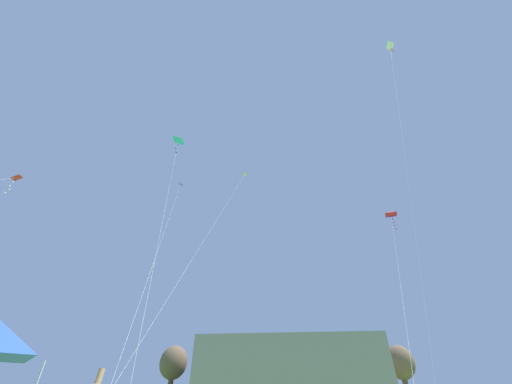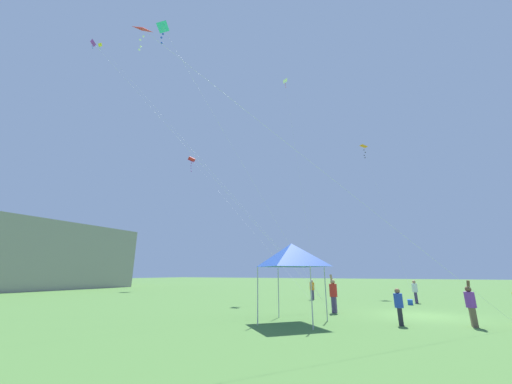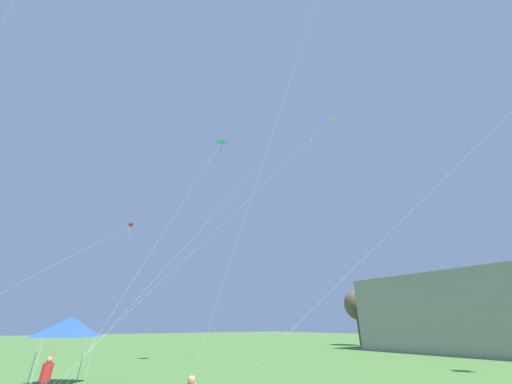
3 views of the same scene
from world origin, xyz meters
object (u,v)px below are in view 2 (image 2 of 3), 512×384
object	(u,v)px
person_red_shirt	(333,294)
kite_purple_delta_6	(102,53)
person_purple_shirt	(471,304)
kite_red_box_1	(192,160)
kite_cyan_delta_2	(164,29)
kite_red_delta_4	(152,37)
cooler_box	(410,302)
kite_white_delta_3	(285,84)
person_white_shirt	(415,291)
festival_tent	(292,255)
person_orange_shirt	(312,289)
person_blue_shirt	(399,305)
kite_yellow_delta_5	(109,55)
kite_orange_delta_0	(364,147)

from	to	relation	value
person_red_shirt	kite_purple_delta_6	world-z (taller)	kite_purple_delta_6
person_purple_shirt	kite_red_box_1	bearing A→B (deg)	156.72
person_red_shirt	kite_cyan_delta_2	bearing A→B (deg)	20.26
person_purple_shirt	kite_red_delta_4	distance (m)	17.56
cooler_box	kite_purple_delta_6	distance (m)	30.46
kite_white_delta_3	person_white_shirt	bearing A→B (deg)	-119.34
festival_tent	cooler_box	bearing A→B (deg)	-23.98
person_orange_shirt	kite_purple_delta_6	distance (m)	26.15
person_purple_shirt	person_blue_shirt	distance (m)	2.90
kite_yellow_delta_5	cooler_box	bearing A→B (deg)	-74.89
person_orange_shirt	kite_red_box_1	distance (m)	32.93
festival_tent	kite_white_delta_3	bearing A→B (deg)	19.71
kite_cyan_delta_2	kite_purple_delta_6	xyz separation A→B (m)	(-1.30, 5.21, -1.25)
person_red_shirt	kite_purple_delta_6	bearing A→B (deg)	17.10
person_red_shirt	kite_white_delta_3	world-z (taller)	kite_white_delta_3
kite_white_delta_3	kite_yellow_delta_5	world-z (taller)	kite_yellow_delta_5
kite_red_box_1	kite_cyan_delta_2	size ratio (longest dim) A/B	1.15
kite_cyan_delta_2	kite_yellow_delta_5	distance (m)	14.83
person_white_shirt	kite_white_delta_3	world-z (taller)	kite_white_delta_3
festival_tent	kite_yellow_delta_5	bearing A→B (deg)	81.11
person_orange_shirt	kite_red_delta_4	xyz separation A→B (m)	(-18.46, 1.03, 10.77)
cooler_box	person_purple_shirt	size ratio (longest dim) A/B	0.35
person_white_shirt	person_orange_shirt	size ratio (longest dim) A/B	1.01
person_red_shirt	kite_red_delta_4	distance (m)	15.88
person_blue_shirt	kite_red_delta_4	distance (m)	15.62
cooler_box	kite_orange_delta_0	size ratio (longest dim) A/B	0.04
kite_white_delta_3	kite_yellow_delta_5	bearing A→B (deg)	135.18
kite_red_delta_4	person_red_shirt	bearing A→B (deg)	-22.02
festival_tent	person_orange_shirt	bearing A→B (deg)	11.69
kite_orange_delta_0	kite_cyan_delta_2	world-z (taller)	kite_cyan_delta_2
person_white_shirt	kite_red_box_1	distance (m)	38.66
kite_red_delta_4	kite_yellow_delta_5	world-z (taller)	kite_yellow_delta_5
person_blue_shirt	kite_white_delta_3	world-z (taller)	kite_white_delta_3
person_white_shirt	kite_red_delta_4	size ratio (longest dim) A/B	0.13
festival_tent	kite_red_delta_4	xyz separation A→B (m)	(-6.66, 3.47, 8.64)
cooler_box	kite_red_delta_4	bearing A→B (deg)	154.66
kite_orange_delta_0	kite_red_delta_4	size ratio (longest dim) A/B	1.43
person_white_shirt	kite_yellow_delta_5	distance (m)	39.05
kite_cyan_delta_2	kite_red_box_1	bearing A→B (deg)	34.48
person_blue_shirt	kite_purple_delta_6	world-z (taller)	kite_purple_delta_6
kite_red_box_1	kite_white_delta_3	size ratio (longest dim) A/B	0.83
person_purple_shirt	person_orange_shirt	bearing A→B (deg)	143.99
cooler_box	person_red_shirt	bearing A→B (deg)	149.66
kite_orange_delta_0	person_blue_shirt	bearing A→B (deg)	-174.27
kite_yellow_delta_5	kite_orange_delta_0	bearing A→B (deg)	-51.80
kite_red_box_1	kite_red_delta_4	xyz separation A→B (m)	(-29.60, -22.39, -9.51)
festival_tent	kite_orange_delta_0	size ratio (longest dim) A/B	0.19
person_purple_shirt	person_orange_shirt	xyz separation A→B (m)	(9.48, 9.57, -0.03)
kite_white_delta_3	kite_red_delta_4	world-z (taller)	kite_white_delta_3
kite_cyan_delta_2	kite_purple_delta_6	bearing A→B (deg)	104.02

